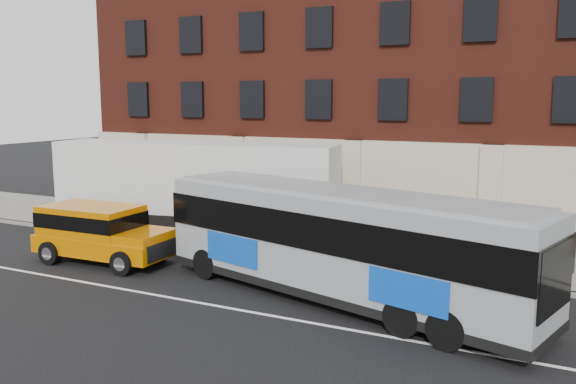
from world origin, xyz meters
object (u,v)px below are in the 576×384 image
at_px(sign_pole, 122,204).
at_px(city_bus, 340,240).
at_px(shipping_container, 195,191).
at_px(yellow_suv, 99,230).

height_order(sign_pole, city_bus, city_bus).
bearing_deg(sign_pole, shipping_container, 27.42).
xyz_separation_m(sign_pole, city_bus, (11.51, -3.63, 0.41)).
bearing_deg(yellow_suv, shipping_container, 80.39).
height_order(city_bus, shipping_container, shipping_container).
bearing_deg(city_bus, shipping_container, 149.72).
distance_m(sign_pole, shipping_container, 3.21).
distance_m(city_bus, yellow_suv, 9.57).
distance_m(sign_pole, yellow_suv, 4.01).
distance_m(city_bus, shipping_container, 10.09).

